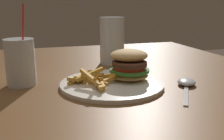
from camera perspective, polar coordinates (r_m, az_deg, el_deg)
dining_table at (r=0.78m, az=-7.79°, el=-8.18°), size 1.26×1.16×0.77m
meal_plate_near at (r=0.69m, az=1.45°, el=-1.07°), size 0.27×0.27×0.09m
beer_glass at (r=0.93m, az=0.00°, el=6.16°), size 0.09×0.09×0.16m
juice_glass at (r=0.72m, az=-19.31°, el=1.27°), size 0.08×0.08×0.21m
spoon at (r=0.71m, az=15.91°, el=-2.71°), size 0.12×0.17×0.02m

